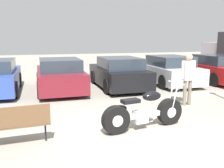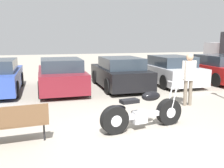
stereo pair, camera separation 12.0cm
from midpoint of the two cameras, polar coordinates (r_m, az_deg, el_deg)
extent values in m
plane|color=gray|center=(6.09, 4.48, -11.26)|extent=(60.00, 60.00, 0.00)
cylinder|color=black|center=(6.77, 13.32, -6.20)|extent=(0.70, 0.30, 0.68)
cylinder|color=silver|center=(6.77, 13.32, -6.20)|extent=(0.30, 0.26, 0.27)
cylinder|color=black|center=(5.96, 1.17, -8.21)|extent=(0.70, 0.30, 0.68)
cylinder|color=silver|center=(5.96, 1.17, -8.21)|extent=(0.30, 0.26, 0.27)
cube|color=silver|center=(6.33, 7.65, -7.04)|extent=(1.21, 0.30, 0.12)
cube|color=silver|center=(6.28, 6.79, -7.47)|extent=(0.37, 0.29, 0.30)
ellipsoid|color=black|center=(6.32, 9.43, -2.77)|extent=(0.56, 0.36, 0.24)
cube|color=black|center=(6.02, 4.57, -3.92)|extent=(0.47, 0.31, 0.09)
ellipsoid|color=black|center=(5.91, 1.62, -5.80)|extent=(0.51, 0.27, 0.20)
cylinder|color=silver|center=(6.66, 14.54, -3.16)|extent=(0.22, 0.07, 0.77)
cylinder|color=silver|center=(6.80, 13.59, -2.85)|extent=(0.22, 0.07, 0.77)
cylinder|color=silver|center=(6.71, 14.80, 0.23)|extent=(0.13, 0.62, 0.03)
sphere|color=silver|center=(6.76, 15.02, -0.75)|extent=(0.15, 0.15, 0.15)
cylinder|color=silver|center=(6.32, 4.39, -8.28)|extent=(1.20, 0.27, 0.08)
cylinder|color=black|center=(12.55, -19.86, 1.05)|extent=(0.20, 0.66, 0.66)
cylinder|color=black|center=(10.08, -20.80, -1.20)|extent=(0.20, 0.66, 0.66)
cube|color=maroon|center=(10.99, -11.24, 1.32)|extent=(1.84, 4.05, 0.76)
cube|color=#28333D|center=(10.67, -11.25, 4.40)|extent=(1.62, 2.11, 0.48)
cylinder|color=black|center=(12.23, -15.71, 1.06)|extent=(0.20, 0.66, 0.66)
cylinder|color=black|center=(12.35, -7.70, 1.45)|extent=(0.20, 0.66, 0.66)
cylinder|color=black|center=(9.76, -15.63, -1.26)|extent=(0.20, 0.66, 0.66)
cylinder|color=black|center=(9.91, -5.62, -0.75)|extent=(0.20, 0.66, 0.66)
cube|color=black|center=(11.45, 2.01, 1.88)|extent=(1.84, 4.05, 0.76)
cube|color=#28333D|center=(11.15, 2.42, 4.84)|extent=(1.62, 2.11, 0.48)
cylinder|color=black|center=(12.47, -3.54, 1.61)|extent=(0.20, 0.66, 0.66)
cylinder|color=black|center=(12.94, 3.95, 1.93)|extent=(0.20, 0.66, 0.66)
cylinder|color=black|center=(10.06, -0.49, -0.52)|extent=(0.20, 0.66, 0.66)
cylinder|color=black|center=(10.64, 8.51, -0.03)|extent=(0.20, 0.66, 0.66)
cube|color=#BCBCC1|center=(12.69, 13.10, 2.46)|extent=(1.84, 4.05, 0.76)
cube|color=#28333D|center=(12.41, 13.76, 5.13)|extent=(1.62, 2.11, 0.48)
cylinder|color=black|center=(13.47, 7.27, 2.21)|extent=(0.20, 0.66, 0.66)
cylinder|color=black|center=(14.23, 13.69, 2.43)|extent=(0.20, 0.66, 0.66)
cylinder|color=black|center=(11.23, 12.27, 0.39)|extent=(0.20, 0.66, 0.66)
cylinder|color=black|center=(12.13, 19.49, 0.77)|extent=(0.20, 0.66, 0.66)
cube|color=red|center=(14.06, 22.76, 2.68)|extent=(1.84, 4.05, 0.76)
cube|color=#28333D|center=(13.81, 23.57, 5.08)|extent=(1.62, 2.11, 0.48)
cylinder|color=black|center=(14.60, 17.00, 2.47)|extent=(0.20, 0.66, 0.66)
cylinder|color=black|center=(15.60, 22.35, 2.63)|extent=(0.20, 0.66, 0.66)
cylinder|color=black|center=(12.59, 23.15, 0.86)|extent=(0.20, 0.66, 0.66)
cylinder|color=black|center=(17.16, 21.79, 3.72)|extent=(0.24, 0.90, 0.90)
cube|color=brown|center=(5.73, -21.45, -8.62)|extent=(1.55, 0.50, 0.05)
cube|color=brown|center=(5.49, -21.65, -7.04)|extent=(1.52, 0.15, 0.44)
cylinder|color=black|center=(5.81, -14.67, -10.29)|extent=(0.04, 0.04, 0.45)
cylinder|color=#726656|center=(8.72, 16.79, -2.00)|extent=(0.12, 0.12, 0.86)
cylinder|color=#726656|center=(8.83, 17.83, -1.92)|extent=(0.12, 0.12, 0.86)
cube|color=silver|center=(8.65, 17.58, 2.94)|extent=(0.34, 0.20, 0.65)
cylinder|color=silver|center=(8.53, 16.36, 3.12)|extent=(0.08, 0.08, 0.60)
cylinder|color=silver|center=(8.77, 18.80, 3.18)|extent=(0.08, 0.08, 0.60)
sphere|color=tan|center=(8.61, 17.75, 5.85)|extent=(0.23, 0.23, 0.23)
camera|label=1|loc=(0.06, -89.55, 0.08)|focal=40.00mm
camera|label=2|loc=(0.06, 90.45, -0.08)|focal=40.00mm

